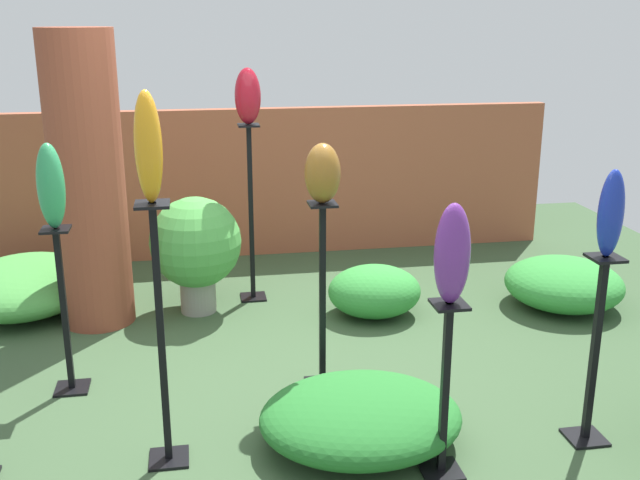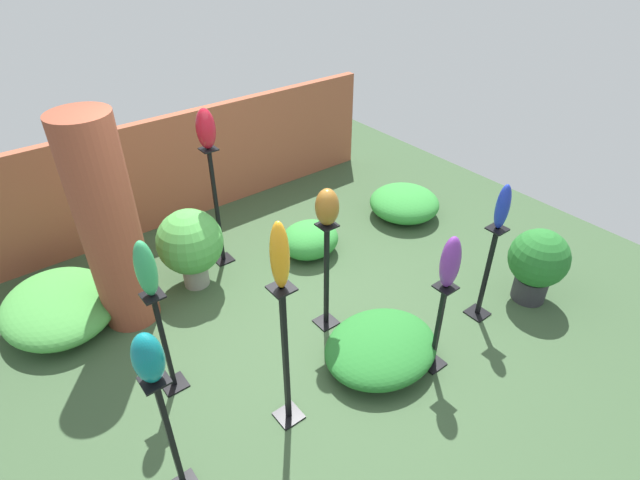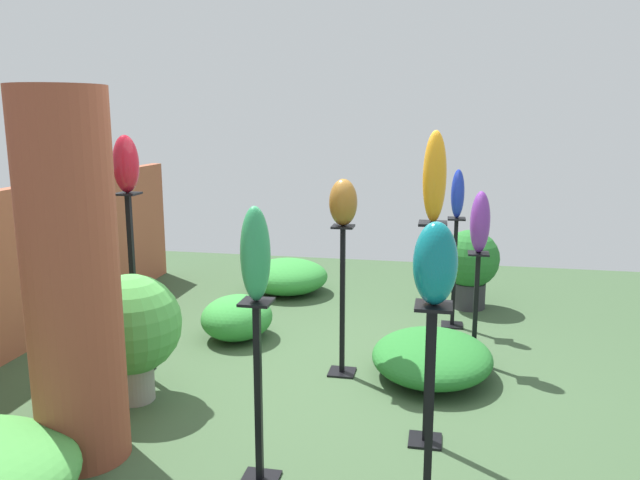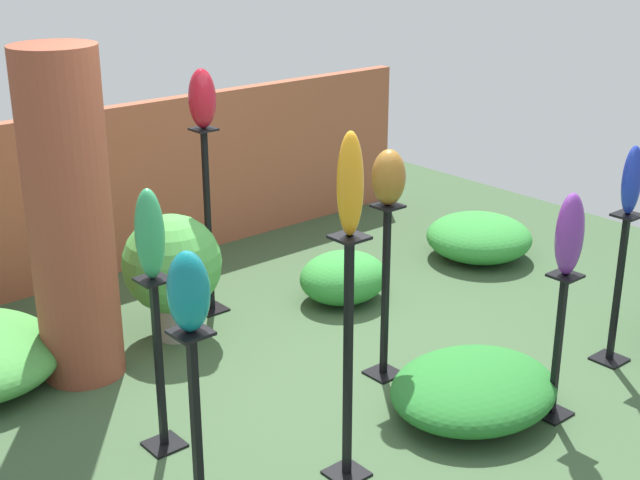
{
  "view_description": "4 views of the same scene",
  "coord_description": "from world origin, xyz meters",
  "px_view_note": "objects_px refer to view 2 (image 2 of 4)",
  "views": [
    {
      "loc": [
        -0.55,
        -4.14,
        2.18
      ],
      "look_at": [
        0.22,
        0.31,
        0.82
      ],
      "focal_mm": 42.0,
      "sensor_mm": 36.0,
      "label": 1
    },
    {
      "loc": [
        -2.1,
        -2.87,
        3.46
      ],
      "look_at": [
        0.16,
        0.02,
        0.95
      ],
      "focal_mm": 28.0,
      "sensor_mm": 36.0,
      "label": 2
    },
    {
      "loc": [
        -4.28,
        -0.77,
        1.95
      ],
      "look_at": [
        0.07,
        0.09,
        1.06
      ],
      "focal_mm": 35.0,
      "sensor_mm": 36.0,
      "label": 3
    },
    {
      "loc": [
        -3.45,
        -3.68,
        2.82
      ],
      "look_at": [
        0.0,
        0.38,
        0.84
      ],
      "focal_mm": 50.0,
      "sensor_mm": 36.0,
      "label": 4
    }
  ],
  "objects_px": {
    "art_vase_bronze": "(327,207)",
    "art_vase_cobalt": "(503,207)",
    "pedestal_amber": "(286,363)",
    "art_vase_amber": "(280,256)",
    "potted_plant_front_right": "(538,262)",
    "potted_plant_mid_right": "(190,244)",
    "pedestal_bronze": "(326,281)",
    "pedestal_violet": "(438,331)",
    "art_vase_violet": "(450,262)",
    "pedestal_ruby": "(217,212)",
    "brick_pillar": "(110,227)",
    "art_vase_teal": "(148,358)",
    "pedestal_cobalt": "(486,277)",
    "pedestal_teal": "(172,443)",
    "pedestal_jade": "(165,347)",
    "art_vase_jade": "(146,269)",
    "art_vase_ruby": "(206,129)"
  },
  "relations": [
    {
      "from": "pedestal_cobalt",
      "to": "pedestal_ruby",
      "type": "height_order",
      "value": "pedestal_ruby"
    },
    {
      "from": "pedestal_teal",
      "to": "pedestal_jade",
      "type": "bearing_deg",
      "value": 69.6
    },
    {
      "from": "art_vase_jade",
      "to": "potted_plant_front_right",
      "type": "bearing_deg",
      "value": -19.6
    },
    {
      "from": "brick_pillar",
      "to": "art_vase_violet",
      "type": "xyz_separation_m",
      "value": [
        1.88,
        -2.28,
        0.09
      ]
    },
    {
      "from": "art_vase_violet",
      "to": "pedestal_ruby",
      "type": "bearing_deg",
      "value": 105.67
    },
    {
      "from": "pedestal_cobalt",
      "to": "pedestal_violet",
      "type": "bearing_deg",
      "value": -169.66
    },
    {
      "from": "art_vase_teal",
      "to": "potted_plant_front_right",
      "type": "height_order",
      "value": "art_vase_teal"
    },
    {
      "from": "pedestal_cobalt",
      "to": "pedestal_violet",
      "type": "relative_size",
      "value": 1.14
    },
    {
      "from": "pedestal_ruby",
      "to": "art_vase_jade",
      "type": "xyz_separation_m",
      "value": [
        -1.22,
        -1.34,
        0.62
      ]
    },
    {
      "from": "pedestal_amber",
      "to": "art_vase_jade",
      "type": "distance_m",
      "value": 1.23
    },
    {
      "from": "potted_plant_front_right",
      "to": "potted_plant_mid_right",
      "type": "height_order",
      "value": "potted_plant_mid_right"
    },
    {
      "from": "pedestal_bronze",
      "to": "pedestal_violet",
      "type": "height_order",
      "value": "pedestal_bronze"
    },
    {
      "from": "pedestal_teal",
      "to": "art_vase_ruby",
      "type": "bearing_deg",
      "value": 55.21
    },
    {
      "from": "art_vase_teal",
      "to": "art_vase_bronze",
      "type": "relative_size",
      "value": 1.05
    },
    {
      "from": "art_vase_cobalt",
      "to": "pedestal_jade",
      "type": "bearing_deg",
      "value": 159.42
    },
    {
      "from": "art_vase_bronze",
      "to": "pedestal_ruby",
      "type": "bearing_deg",
      "value": 100.68
    },
    {
      "from": "pedestal_cobalt",
      "to": "pedestal_jade",
      "type": "bearing_deg",
      "value": 159.42
    },
    {
      "from": "pedestal_amber",
      "to": "art_vase_cobalt",
      "type": "relative_size",
      "value": 3.06
    },
    {
      "from": "pedestal_amber",
      "to": "art_vase_amber",
      "type": "bearing_deg",
      "value": 45.0
    },
    {
      "from": "art_vase_teal",
      "to": "art_vase_amber",
      "type": "height_order",
      "value": "art_vase_amber"
    },
    {
      "from": "art_vase_jade",
      "to": "art_vase_cobalt",
      "type": "bearing_deg",
      "value": -20.58
    },
    {
      "from": "pedestal_teal",
      "to": "pedestal_cobalt",
      "type": "xyz_separation_m",
      "value": [
        3.12,
        -0.15,
        -0.06
      ]
    },
    {
      "from": "brick_pillar",
      "to": "art_vase_ruby",
      "type": "xyz_separation_m",
      "value": [
        1.16,
        0.26,
        0.55
      ]
    },
    {
      "from": "art_vase_jade",
      "to": "pedestal_bronze",
      "type": "bearing_deg",
      "value": -7.78
    },
    {
      "from": "art_vase_teal",
      "to": "art_vase_ruby",
      "type": "relative_size",
      "value": 0.87
    },
    {
      "from": "pedestal_violet",
      "to": "art_vase_amber",
      "type": "relative_size",
      "value": 1.75
    },
    {
      "from": "art_vase_cobalt",
      "to": "art_vase_jade",
      "type": "height_order",
      "value": "art_vase_jade"
    },
    {
      "from": "brick_pillar",
      "to": "pedestal_teal",
      "type": "xyz_separation_m",
      "value": [
        -0.39,
        -1.97,
        -0.52
      ]
    },
    {
      "from": "pedestal_cobalt",
      "to": "potted_plant_front_right",
      "type": "relative_size",
      "value": 1.27
    },
    {
      "from": "pedestal_amber",
      "to": "potted_plant_front_right",
      "type": "relative_size",
      "value": 1.67
    },
    {
      "from": "art_vase_cobalt",
      "to": "art_vase_amber",
      "type": "relative_size",
      "value": 0.86
    },
    {
      "from": "pedestal_teal",
      "to": "pedestal_bronze",
      "type": "xyz_separation_m",
      "value": [
        1.84,
        0.69,
        -0.0
      ]
    },
    {
      "from": "art_vase_cobalt",
      "to": "potted_plant_mid_right",
      "type": "distance_m",
      "value": 3.05
    },
    {
      "from": "art_vase_cobalt",
      "to": "pedestal_violet",
      "type": "bearing_deg",
      "value": -169.66
    },
    {
      "from": "pedestal_bronze",
      "to": "potted_plant_mid_right",
      "type": "xyz_separation_m",
      "value": [
        -0.73,
        1.34,
        0.0
      ]
    },
    {
      "from": "art_vase_cobalt",
      "to": "potted_plant_front_right",
      "type": "distance_m",
      "value": 1.01
    },
    {
      "from": "pedestal_bronze",
      "to": "art_vase_cobalt",
      "type": "relative_size",
      "value": 2.61
    },
    {
      "from": "art_vase_teal",
      "to": "potted_plant_front_right",
      "type": "relative_size",
      "value": 0.45
    },
    {
      "from": "pedestal_amber",
      "to": "art_vase_amber",
      "type": "relative_size",
      "value": 2.63
    },
    {
      "from": "potted_plant_mid_right",
      "to": "pedestal_cobalt",
      "type": "bearing_deg",
      "value": -47.36
    },
    {
      "from": "art_vase_teal",
      "to": "art_vase_amber",
      "type": "distance_m",
      "value": 0.97
    },
    {
      "from": "art_vase_amber",
      "to": "potted_plant_front_right",
      "type": "bearing_deg",
      "value": -7.06
    },
    {
      "from": "pedestal_jade",
      "to": "pedestal_amber",
      "type": "height_order",
      "value": "pedestal_amber"
    },
    {
      "from": "pedestal_bronze",
      "to": "art_vase_teal",
      "type": "bearing_deg",
      "value": -159.52
    },
    {
      "from": "pedestal_ruby",
      "to": "pedestal_violet",
      "type": "xyz_separation_m",
      "value": [
        0.71,
        -2.54,
        -0.24
      ]
    },
    {
      "from": "art_vase_bronze",
      "to": "art_vase_cobalt",
      "type": "height_order",
      "value": "art_vase_bronze"
    },
    {
      "from": "art_vase_violet",
      "to": "art_vase_amber",
      "type": "distance_m",
      "value": 1.46
    },
    {
      "from": "pedestal_amber",
      "to": "potted_plant_front_right",
      "type": "bearing_deg",
      "value": -7.06
    },
    {
      "from": "art_vase_teal",
      "to": "art_vase_violet",
      "type": "distance_m",
      "value": 2.29
    },
    {
      "from": "brick_pillar",
      "to": "art_vase_amber",
      "type": "xyz_separation_m",
      "value": [
        0.54,
        -1.94,
        0.56
      ]
    }
  ]
}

